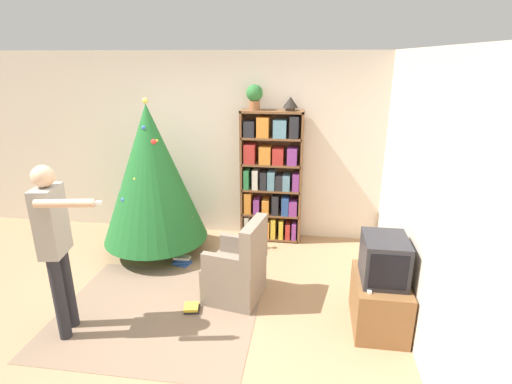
{
  "coord_description": "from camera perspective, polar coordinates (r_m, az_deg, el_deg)",
  "views": [
    {
      "loc": [
        1.18,
        -3.31,
        2.52
      ],
      "look_at": [
        0.58,
        0.96,
        1.05
      ],
      "focal_mm": 28.0,
      "sensor_mm": 36.0,
      "label": 1
    }
  ],
  "objects": [
    {
      "name": "potted_plant",
      "position": [
        5.36,
        -0.21,
        13.66
      ],
      "size": [
        0.22,
        0.22,
        0.33
      ],
      "color": "#935B38",
      "rests_on": "bookshelf"
    },
    {
      "name": "book_pile_by_chair",
      "position": [
        4.38,
        -9.18,
        -16.07
      ],
      "size": [
        0.18,
        0.18,
        0.06
      ],
      "color": "#232328",
      "rests_on": "ground_plane"
    },
    {
      "name": "wall_right",
      "position": [
        3.68,
        23.88,
        -2.24
      ],
      "size": [
        0.1,
        8.0,
        2.6
      ],
      "color": "beige",
      "rests_on": "ground_plane"
    },
    {
      "name": "bookshelf",
      "position": [
        5.54,
        2.18,
        2.01
      ],
      "size": [
        0.84,
        0.28,
        1.85
      ],
      "color": "brown",
      "rests_on": "ground_plane"
    },
    {
      "name": "armchair",
      "position": [
        4.39,
        -2.63,
        -11.26
      ],
      "size": [
        0.67,
        0.66,
        0.92
      ],
      "rotation": [
        0.0,
        0.0,
        -1.76
      ],
      "color": "#7A6B5B",
      "rests_on": "ground_plane"
    },
    {
      "name": "wall_back",
      "position": [
        5.75,
        -4.0,
        6.52
      ],
      "size": [
        8.0,
        0.1,
        2.6
      ],
      "color": "beige",
      "rests_on": "ground_plane"
    },
    {
      "name": "tv_stand",
      "position": [
        4.19,
        17.18,
        -14.83
      ],
      "size": [
        0.49,
        0.72,
        0.52
      ],
      "color": "brown",
      "rests_on": "ground_plane"
    },
    {
      "name": "area_rug",
      "position": [
        4.44,
        -13.83,
        -16.32
      ],
      "size": [
        2.04,
        1.77,
        0.01
      ],
      "color": "#7F6651",
      "rests_on": "ground_plane"
    },
    {
      "name": "christmas_tree",
      "position": [
        5.26,
        -14.69,
        2.49
      ],
      "size": [
        1.35,
        1.35,
        2.05
      ],
      "color": "#4C3323",
      "rests_on": "ground_plane"
    },
    {
      "name": "standing_person",
      "position": [
        4.0,
        -26.8,
        -5.95
      ],
      "size": [
        0.68,
        0.46,
        1.66
      ],
      "rotation": [
        0.0,
        0.0,
        -1.4
      ],
      "color": "#232328",
      "rests_on": "ground_plane"
    },
    {
      "name": "game_remote",
      "position": [
        3.84,
        15.83,
        -13.24
      ],
      "size": [
        0.04,
        0.12,
        0.02
      ],
      "color": "white",
      "rests_on": "tv_stand"
    },
    {
      "name": "table_lamp",
      "position": [
        5.32,
        4.95,
        12.59
      ],
      "size": [
        0.2,
        0.2,
        0.18
      ],
      "color": "#473828",
      "rests_on": "bookshelf"
    },
    {
      "name": "ground_plane",
      "position": [
        4.33,
        -9.8,
        -17.13
      ],
      "size": [
        14.0,
        14.0,
        0.0
      ],
      "primitive_type": "plane",
      "color": "#9E7A56"
    },
    {
      "name": "book_pile_near_tree",
      "position": [
        5.26,
        -10.5,
        -9.58
      ],
      "size": [
        0.25,
        0.21,
        0.1
      ],
      "color": "#284C93",
      "rests_on": "ground_plane"
    },
    {
      "name": "television",
      "position": [
        3.95,
        17.84,
        -9.12
      ],
      "size": [
        0.4,
        0.5,
        0.43
      ],
      "color": "#28282D",
      "rests_on": "tv_stand"
    }
  ]
}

